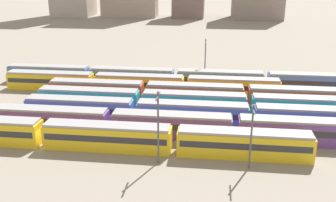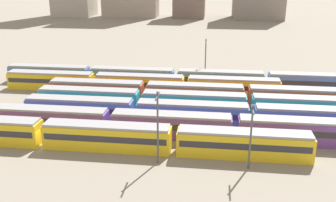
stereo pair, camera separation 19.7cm
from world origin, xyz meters
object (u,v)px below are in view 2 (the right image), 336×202
at_px(train_track_2, 313,119).
at_px(train_track_4, 195,94).
at_px(catenary_pole_0, 158,124).
at_px(catenary_pole_3, 205,59).
at_px(train_track_5, 140,84).
at_px(train_track_0, 107,136).
at_px(catenary_pole_2, 251,134).
at_px(train_track_3, 306,107).
at_px(train_track_6, 176,78).

relative_size(train_track_2, train_track_4, 1.68).
height_order(train_track_2, catenary_pole_0, catenary_pole_0).
xyz_separation_m(train_track_2, catenary_pole_3, (-17.69, 23.91, 3.56)).
distance_m(train_track_4, train_track_5, 12.66).
bearing_deg(train_track_2, train_track_0, -160.97).
xyz_separation_m(train_track_0, catenary_pole_3, (12.46, 34.31, 3.56)).
relative_size(train_track_2, catenary_pole_3, 9.52).
bearing_deg(train_track_5, catenary_pole_2, -55.78).
height_order(train_track_4, train_track_5, same).
bearing_deg(train_track_3, train_track_6, 146.73).
bearing_deg(train_track_4, catenary_pole_3, 84.03).
distance_m(train_track_2, catenary_pole_3, 29.95).
bearing_deg(catenary_pole_3, train_track_0, -109.97).
relative_size(train_track_0, train_track_5, 1.00).
xyz_separation_m(train_track_3, train_track_5, (-30.61, 10.40, -0.00)).
bearing_deg(train_track_3, train_track_2, -89.58).
distance_m(train_track_5, catenary_pole_0, 30.51).
xyz_separation_m(train_track_0, train_track_2, (30.16, 10.40, 0.00)).
xyz_separation_m(train_track_5, train_track_6, (6.83, 5.20, 0.00)).
relative_size(catenary_pole_0, catenary_pole_2, 1.14).
relative_size(train_track_4, train_track_5, 1.00).
height_order(train_track_3, catenary_pole_2, catenary_pole_2).
bearing_deg(train_track_0, train_track_2, 19.03).
bearing_deg(catenary_pole_3, train_track_4, -95.97).
bearing_deg(train_track_2, train_track_3, 90.42).
relative_size(train_track_3, catenary_pole_2, 10.87).
distance_m(train_track_4, catenary_pole_3, 14.04).
bearing_deg(catenary_pole_2, train_track_6, 110.75).
height_order(train_track_4, catenary_pole_2, catenary_pole_2).
height_order(train_track_0, train_track_3, same).
distance_m(train_track_2, catenary_pole_2, 17.62).
height_order(catenary_pole_0, catenary_pole_3, catenary_pole_3).
bearing_deg(train_track_6, catenary_pole_0, -87.75).
relative_size(train_track_0, catenary_pole_0, 5.68).
bearing_deg(train_track_5, train_track_4, -24.25).
bearing_deg(train_track_4, train_track_6, 114.35).
distance_m(train_track_3, train_track_6, 28.44).
bearing_deg(train_track_3, catenary_pole_3, 133.34).
bearing_deg(train_track_0, catenary_pole_3, 70.03).
distance_m(train_track_2, train_track_5, 34.39).
height_order(train_track_5, catenary_pole_3, catenary_pole_3).
distance_m(train_track_2, train_track_6, 31.62).
relative_size(catenary_pole_0, catenary_pole_3, 1.00).
bearing_deg(train_track_5, train_track_2, -26.98).
relative_size(train_track_6, catenary_pole_2, 8.68).
bearing_deg(train_track_2, train_track_4, 151.44).
bearing_deg(train_track_5, train_track_0, -88.92).
height_order(train_track_2, catenary_pole_3, catenary_pole_3).
bearing_deg(catenary_pole_2, train_track_3, 60.34).
bearing_deg(catenary_pole_0, train_track_0, 157.55).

